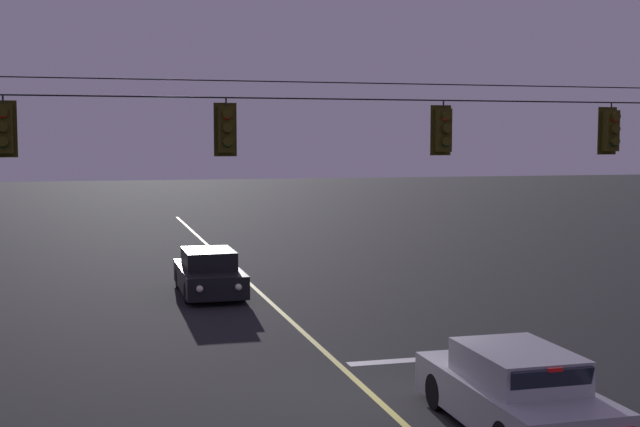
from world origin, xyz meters
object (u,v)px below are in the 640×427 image
at_px(traffic_light_leftmost, 4,129).
at_px(car_oncoming_lead, 209,274).
at_px(traffic_light_left_inner, 226,129).
at_px(traffic_light_right_inner, 611,131).
at_px(traffic_light_centre, 443,130).
at_px(car_waiting_near_lane, 515,392).

distance_m(traffic_light_leftmost, car_oncoming_lead, 10.88).
bearing_deg(traffic_light_left_inner, traffic_light_right_inner, 0.00).
height_order(traffic_light_centre, car_waiting_near_lane, traffic_light_centre).
height_order(traffic_light_centre, car_oncoming_lead, traffic_light_centre).
distance_m(traffic_light_left_inner, traffic_light_centre, 4.86).
bearing_deg(traffic_light_centre, car_oncoming_lead, 115.82).
xyz_separation_m(traffic_light_leftmost, traffic_light_right_inner, (13.47, 0.00, 0.00)).
xyz_separation_m(traffic_light_leftmost, car_waiting_near_lane, (8.32, -5.27, -4.36)).
xyz_separation_m(traffic_light_right_inner, car_oncoming_lead, (-8.39, 8.57, -4.36)).
relative_size(car_waiting_near_lane, car_oncoming_lead, 0.98).
relative_size(traffic_light_right_inner, car_oncoming_lead, 0.28).
bearing_deg(car_oncoming_lead, traffic_light_centre, -64.18).
xyz_separation_m(traffic_light_leftmost, car_oncoming_lead, (5.09, 8.57, -4.36)).
height_order(traffic_light_left_inner, car_oncoming_lead, traffic_light_left_inner).
distance_m(traffic_light_centre, car_waiting_near_lane, 6.91).
height_order(traffic_light_right_inner, car_oncoming_lead, traffic_light_right_inner).
bearing_deg(car_waiting_near_lane, traffic_light_centre, 80.13).
bearing_deg(traffic_light_leftmost, car_oncoming_lead, 59.30).
xyz_separation_m(traffic_light_left_inner, traffic_light_centre, (4.86, 0.00, 0.00)).
bearing_deg(traffic_light_centre, traffic_light_leftmost, 180.00).
distance_m(traffic_light_leftmost, traffic_light_left_inner, 4.37).
bearing_deg(traffic_light_left_inner, traffic_light_leftmost, 180.00).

